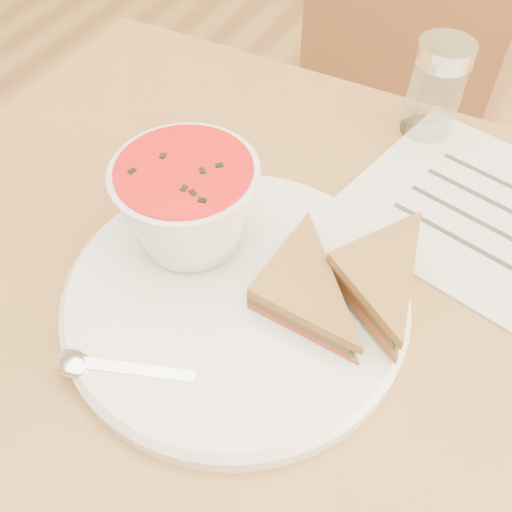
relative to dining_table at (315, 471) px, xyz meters
The scene contains 8 objects.
dining_table is the anchor object (origin of this frame).
chair_far 0.53m from the dining_table, 105.93° to the left, with size 0.36×0.36×0.80m, color brown, non-canonical shape.
plate 0.40m from the dining_table, 164.96° to the right, with size 0.31×0.31×0.02m, color white, non-canonical shape.
soup_bowl 0.47m from the dining_table, behind, with size 0.13×0.13×0.09m, color white, non-canonical shape.
sandwich_half_a 0.42m from the dining_table, 152.99° to the right, with size 0.11×0.11×0.03m, color #AB7F3C, non-canonical shape.
sandwich_half_b 0.42m from the dining_table, 152.24° to the left, with size 0.10×0.10×0.03m, color #AB7F3C, non-canonical shape.
spoon 0.44m from the dining_table, 134.54° to the right, with size 0.17×0.03×0.01m, color silver, non-canonical shape.
condiment_shaker 0.52m from the dining_table, 94.20° to the left, with size 0.06×0.06×0.11m, color silver, non-canonical shape.
Camera 1 is at (0.06, -0.28, 1.18)m, focal length 40.00 mm.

